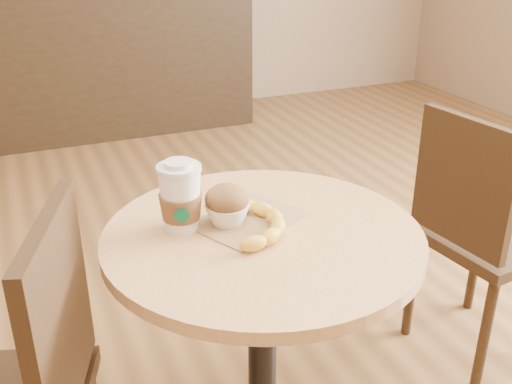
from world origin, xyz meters
TOP-DOWN VIEW (x-y plane):
  - cafe_table at (-0.05, 0.03)m, footprint 0.72×0.72m
  - chair_right at (0.80, 0.24)m, footprint 0.43×0.43m
  - service_counter at (0.00, 3.18)m, footprint 2.30×0.65m
  - kraft_bag at (-0.06, 0.09)m, footprint 0.29×0.27m
  - coffee_cup at (-0.21, 0.11)m, footprint 0.10×0.10m
  - muffin at (-0.11, 0.10)m, footprint 0.10×0.10m
  - banana at (-0.06, 0.04)m, footprint 0.23×0.28m

SIDE VIEW (x-z plane):
  - chair_right at x=0.80m, z-range 0.04..0.91m
  - service_counter at x=0.00m, z-range 0.00..1.04m
  - cafe_table at x=-0.05m, z-range 0.16..0.91m
  - kraft_bag at x=-0.06m, z-range 0.75..0.75m
  - banana at x=-0.06m, z-range 0.75..0.79m
  - muffin at x=-0.11m, z-range 0.75..0.84m
  - coffee_cup at x=-0.21m, z-range 0.74..0.90m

